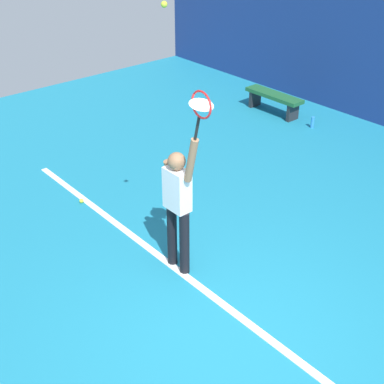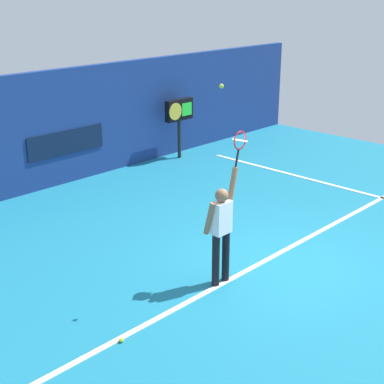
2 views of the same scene
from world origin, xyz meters
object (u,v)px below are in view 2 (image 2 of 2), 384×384
tennis_player (221,228)px  spare_ball (121,340)px  tennis_racket (240,142)px  scoreboard_clock (179,112)px  tennis_ball (221,86)px

tennis_player → spare_ball: size_ratio=29.20×
tennis_racket → scoreboard_clock: bearing=52.8°
tennis_ball → spare_ball: size_ratio=1.00×
tennis_ball → tennis_player: bearing=24.0°
scoreboard_clock → spare_ball: (-7.10, -5.94, -1.29)m
tennis_player → scoreboard_clock: bearing=50.2°
spare_ball → scoreboard_clock: bearing=39.9°
scoreboard_clock → spare_ball: bearing=-140.1°
tennis_player → tennis_racket: size_ratio=3.17×
tennis_racket → spare_ball: bearing=-177.2°
tennis_player → scoreboard_clock: 7.55m
tennis_player → scoreboard_clock: size_ratio=1.16×
tennis_racket → scoreboard_clock: size_ratio=0.37×
tennis_racket → spare_ball: size_ratio=9.20×
tennis_ball → spare_ball: 3.96m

